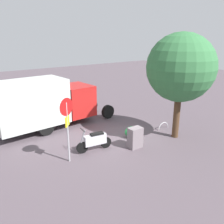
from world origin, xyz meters
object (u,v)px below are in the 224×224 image
at_px(street_tree, 181,68).
at_px(bike_rack_hoop, 163,129).
at_px(box_truck_near, 45,102).
at_px(utility_cabinet, 135,138).
at_px(motorcycle, 95,140).
at_px(stop_sign, 67,120).

relative_size(street_tree, bike_rack_hoop, 6.53).
height_order(box_truck_near, bike_rack_hoop, box_truck_near).
xyz_separation_m(street_tree, utility_cabinet, (2.65, -0.32, -3.26)).
height_order(street_tree, utility_cabinet, street_tree).
distance_m(street_tree, utility_cabinet, 4.21).
bearing_deg(utility_cabinet, motorcycle, -27.04).
xyz_separation_m(motorcycle, stop_sign, (1.49, 0.24, 1.42)).
xyz_separation_m(stop_sign, utility_cabinet, (-3.27, 0.67, -1.41)).
bearing_deg(motorcycle, bike_rack_hoop, -172.48).
relative_size(box_truck_near, bike_rack_hoop, 8.73).
xyz_separation_m(box_truck_near, bike_rack_hoop, (-5.55, 4.23, -1.64)).
distance_m(stop_sign, bike_rack_hoop, 6.57).
bearing_deg(motorcycle, stop_sign, 17.29).
relative_size(box_truck_near, stop_sign, 2.55).
height_order(stop_sign, utility_cabinet, stop_sign).
height_order(box_truck_near, motorcycle, box_truck_near).
relative_size(motorcycle, bike_rack_hoop, 2.12).
distance_m(box_truck_near, street_tree, 7.79).
distance_m(street_tree, bike_rack_hoop, 3.97).
bearing_deg(motorcycle, street_tree, 172.79).
xyz_separation_m(stop_sign, street_tree, (-5.92, 0.99, 1.84)).
bearing_deg(stop_sign, bike_rack_hoop, -178.43).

